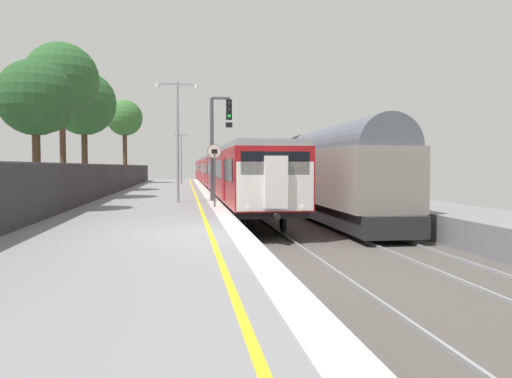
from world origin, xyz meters
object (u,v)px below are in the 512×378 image
at_px(platform_lamp_far, 181,154).
at_px(background_tree_left, 62,83).
at_px(commuter_train_at_platform, 217,171).
at_px(background_tree_back, 38,101).
at_px(signal_gantry, 217,136).
at_px(freight_train_adjacent_track, 284,170).
at_px(background_tree_right, 124,119).
at_px(speed_limit_sign, 214,167).
at_px(background_tree_centre, 82,105).
at_px(platform_lamp_mid, 177,132).

distance_m(platform_lamp_far, background_tree_left, 22.47).
bearing_deg(commuter_train_at_platform, platform_lamp_far, 156.87).
bearing_deg(background_tree_left, background_tree_back, -83.87).
bearing_deg(signal_gantry, background_tree_left, 162.05).
bearing_deg(signal_gantry, background_tree_back, -146.46).
distance_m(freight_train_adjacent_track, platform_lamp_far, 15.49).
bearing_deg(commuter_train_at_platform, background_tree_right, 150.97).
distance_m(freight_train_adjacent_track, background_tree_left, 16.16).
relative_size(platform_lamp_far, background_tree_back, 0.84).
bearing_deg(speed_limit_sign, background_tree_right, 103.06).
xyz_separation_m(signal_gantry, background_tree_back, (-7.07, -4.69, 1.00)).
bearing_deg(background_tree_right, signal_gantry, -74.51).
xyz_separation_m(freight_train_adjacent_track, background_tree_left, (-13.33, -7.91, 4.56)).
bearing_deg(background_tree_centre, platform_lamp_far, 62.18).
bearing_deg(platform_lamp_far, background_tree_left, -105.44).
height_order(platform_lamp_far, background_tree_right, background_tree_right).
bearing_deg(background_tree_back, platform_lamp_far, 79.82).
relative_size(commuter_train_at_platform, background_tree_centre, 7.40).
bearing_deg(background_tree_back, speed_limit_sign, 7.60).
relative_size(commuter_train_at_platform, freight_train_adjacent_track, 1.58).
height_order(background_tree_right, background_tree_back, background_tree_right).
relative_size(commuter_train_at_platform, background_tree_right, 7.25).
relative_size(platform_lamp_far, background_tree_left, 0.60).
height_order(platform_lamp_mid, platform_lamp_far, platform_lamp_mid).
height_order(background_tree_centre, background_tree_right, background_tree_right).
bearing_deg(commuter_train_at_platform, background_tree_back, -107.43).
distance_m(speed_limit_sign, background_tree_centre, 17.78).
distance_m(platform_lamp_mid, background_tree_centre, 14.18).
bearing_deg(commuter_train_at_platform, background_tree_centre, -132.05).
height_order(commuter_train_at_platform, signal_gantry, signal_gantry).
height_order(platform_lamp_mid, background_tree_centre, background_tree_centre).
bearing_deg(speed_limit_sign, freight_train_adjacent_track, 67.67).
bearing_deg(background_tree_back, background_tree_right, 91.02).
relative_size(signal_gantry, background_tree_right, 0.60).
distance_m(speed_limit_sign, background_tree_right, 32.58).
relative_size(background_tree_left, background_tree_right, 0.96).
bearing_deg(freight_train_adjacent_track, signal_gantry, -117.67).
relative_size(speed_limit_sign, platform_lamp_far, 0.55).
bearing_deg(speed_limit_sign, platform_lamp_mid, 117.84).
distance_m(speed_limit_sign, platform_lamp_mid, 3.72).
height_order(commuter_train_at_platform, background_tree_back, background_tree_back).
bearing_deg(commuter_train_at_platform, freight_train_adjacent_track, -71.66).
relative_size(background_tree_right, background_tree_back, 1.48).
bearing_deg(background_tree_right, platform_lamp_mid, -78.62).
bearing_deg(speed_limit_sign, background_tree_left, 139.74).
distance_m(freight_train_adjacent_track, background_tree_back, 19.85).
bearing_deg(platform_lamp_mid, platform_lamp_far, 90.00).
bearing_deg(background_tree_left, platform_lamp_mid, -29.77).
bearing_deg(platform_lamp_far, background_tree_centre, -117.82).
xyz_separation_m(commuter_train_at_platform, background_tree_back, (-8.55, -27.22, 2.92)).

